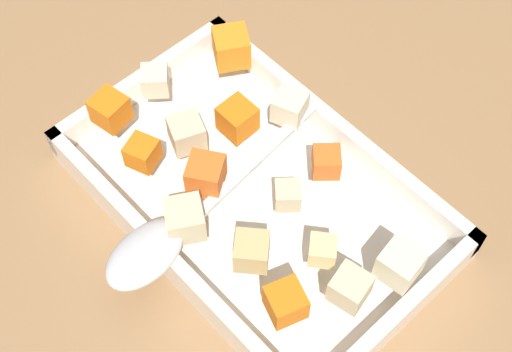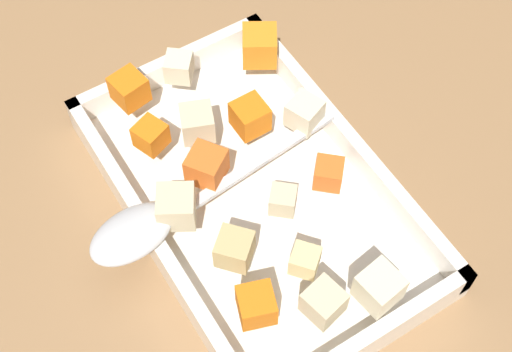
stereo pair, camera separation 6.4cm
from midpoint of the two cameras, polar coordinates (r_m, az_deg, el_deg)
ground_plane at (r=0.69m, az=-3.62°, el=-2.65°), size 4.00×4.00×0.00m
baking_dish at (r=0.68m, az=-2.71°, el=-2.01°), size 0.35×0.22×0.04m
carrot_chunk_under_handle at (r=0.67m, az=-4.18°, el=4.25°), size 0.03×0.03×0.03m
carrot_chunk_corner_sw at (r=0.70m, az=-13.85°, el=4.80°), size 0.03×0.03×0.03m
carrot_chunk_corner_nw at (r=0.64m, az=-6.79°, el=-0.09°), size 0.04×0.04×0.03m
carrot_chunk_corner_ne at (r=0.58m, az=-0.86°, el=-10.03°), size 0.04×0.04×0.03m
carrot_chunk_corner_se at (r=0.72m, az=-4.50°, el=9.73°), size 0.05×0.05×0.03m
carrot_chunk_far_left at (r=0.66m, az=-11.55°, el=1.54°), size 0.03×0.03×0.03m
carrot_chunk_rim_edge at (r=0.65m, az=2.66°, el=0.87°), size 0.03×0.03×0.02m
potato_chunk_heap_side at (r=0.71m, az=-10.40°, el=7.11°), size 0.04×0.04×0.02m
potato_chunk_heap_top at (r=0.60m, az=8.11°, el=-7.03°), size 0.04×0.04×0.03m
potato_chunk_near_left at (r=0.60m, az=-3.39°, el=-6.10°), size 0.04×0.04×0.03m
potato_chunk_far_right at (r=0.63m, az=-0.42°, el=-1.74°), size 0.03×0.03×0.02m
potato_chunk_center at (r=0.59m, az=4.20°, el=-8.91°), size 0.03×0.03×0.03m
potato_chunk_near_right at (r=0.62m, az=-8.34°, el=-3.77°), size 0.04×0.04×0.03m
potato_chunk_mid_left at (r=0.61m, az=2.45°, el=-5.80°), size 0.03×0.03×0.02m
potato_chunk_near_spoon at (r=0.68m, az=-0.07°, el=5.17°), size 0.04×0.04×0.03m
potato_chunk_mid_right at (r=0.67m, az=-8.15°, el=3.11°), size 0.04×0.04×0.03m
serving_spoon at (r=0.62m, az=-10.39°, el=-5.65°), size 0.05×0.26×0.02m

